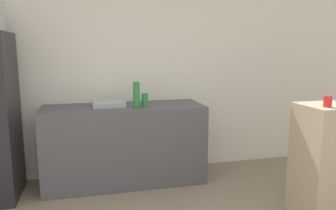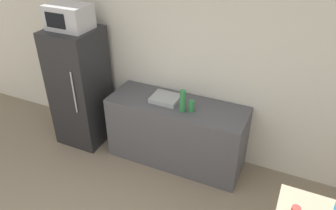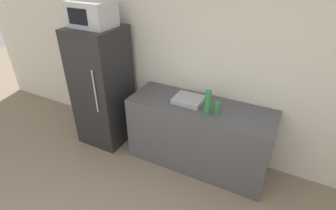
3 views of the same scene
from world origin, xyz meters
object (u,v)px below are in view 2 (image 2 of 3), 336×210
Objects in this scene: bottle_tall at (183,101)px; bottle_short at (191,106)px; refrigerator at (80,87)px; microwave at (69,17)px.

bottle_short is at bearing 22.00° from bottle_tall.
microwave is at bearing -108.76° from refrigerator.
microwave is at bearing -179.85° from bottle_short.
bottle_tall is 1.93× the size of bottle_short.
refrigerator is 11.55× the size of bottle_short.
refrigerator is at bearing -179.90° from bottle_short.
microwave is 3.58× the size of bottle_short.
bottle_tall is (1.57, -0.04, 0.19)m from refrigerator.
bottle_tall is at bearing -1.31° from microwave.
microwave is 1.86× the size of bottle_tall.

